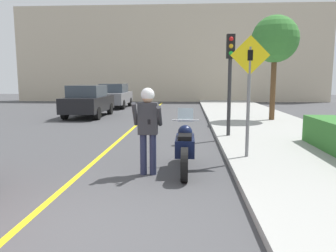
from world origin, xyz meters
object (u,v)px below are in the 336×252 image
parked_car_black (88,101)px  traffic_light (230,65)px  person_biker (148,121)px  parked_car_grey (115,96)px  crossing_sign (249,85)px  street_tree (275,40)px  motorcycle (185,147)px

parked_car_black → traffic_light: bearing=-43.4°
person_biker → parked_car_grey: 16.70m
person_biker → parked_car_grey: size_ratio=0.43×
crossing_sign → street_tree: size_ratio=0.61×
motorcycle → traffic_light: bearing=70.0°
crossing_sign → motorcycle: bearing=-150.7°
person_biker → traffic_light: 4.86m
person_biker → parked_car_grey: (-4.37, 16.11, -0.27)m
street_tree → parked_car_black: (-9.14, 1.81, -2.87)m
person_biker → street_tree: 10.14m
crossing_sign → traffic_light: size_ratio=0.87×
traffic_light → street_tree: size_ratio=0.70×
parked_car_black → parked_car_grey: bearing=88.8°
person_biker → street_tree: (4.65, 8.62, 2.60)m
parked_car_black → person_biker: bearing=-66.7°
street_tree → parked_car_grey: 12.07m
traffic_light → parked_car_grey: (-6.52, 11.96, -1.57)m
traffic_light → parked_car_black: 9.27m
motorcycle → parked_car_grey: 16.59m
person_biker → traffic_light: size_ratio=0.56×
person_biker → crossing_sign: (2.24, 1.17, 0.73)m
crossing_sign → parked_car_black: 11.49m
person_biker → street_tree: street_tree is taller
traffic_light → street_tree: 5.28m
crossing_sign → parked_car_grey: 16.37m
crossing_sign → street_tree: 8.05m
street_tree → parked_car_grey: street_tree is taller
person_biker → street_tree: bearing=61.6°
traffic_light → motorcycle: bearing=-110.0°
parked_car_black → street_tree: bearing=-11.2°
crossing_sign → street_tree: (2.41, 7.45, 1.87)m
motorcycle → crossing_sign: bearing=29.3°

